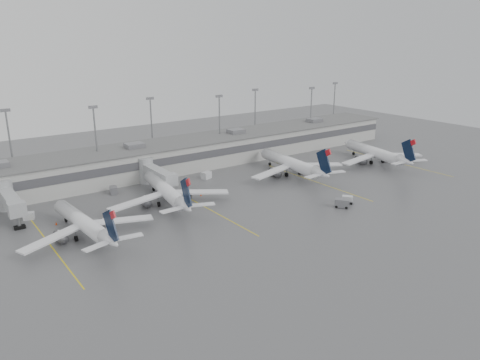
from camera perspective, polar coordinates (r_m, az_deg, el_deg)
ground at (r=102.46m, az=11.50°, el=-5.15°), size 260.00×260.00×0.00m
terminal at (r=144.62m, az=-5.36°, el=3.47°), size 152.00×17.00×9.45m
light_masts at (r=147.90m, az=-6.58°, el=6.85°), size 142.40×8.00×20.60m
jet_bridge_left at (r=115.54m, az=-26.43°, el=-2.03°), size 4.00×17.20×7.00m
jet_bridge_right at (r=125.04m, az=-10.59°, el=0.90°), size 4.00×17.20×7.00m
stand_markings at (r=118.83m, az=3.06°, el=-1.65°), size 105.25×40.00×0.01m
jet_far_left at (r=97.35m, az=-18.45°, el=-5.00°), size 27.11×30.48×9.86m
jet_mid_left at (r=111.45m, az=-8.91°, el=-1.35°), size 28.95×32.69×10.62m
jet_mid_right at (r=134.12m, az=6.40°, el=2.00°), size 30.11×33.91×10.98m
jet_far_right at (r=152.09m, az=16.31°, el=3.20°), size 28.94×32.78×10.74m
baggage_tug at (r=114.52m, az=12.94°, el=-2.44°), size 3.11×3.31×1.83m
baggage_cart at (r=111.38m, az=12.31°, el=-2.77°), size 3.39×3.64×2.05m
gse_uld_a at (r=111.95m, az=-24.36°, el=-4.01°), size 2.64×2.20×1.60m
gse_uld_b at (r=131.02m, az=-4.11°, el=0.58°), size 3.17×2.61×1.93m
gse_uld_c at (r=144.06m, az=7.16°, el=1.96°), size 2.62×2.20×1.58m
gse_loader at (r=122.64m, az=-15.16°, el=-1.20°), size 2.47×3.21×1.77m
cone_a at (r=106.75m, az=-21.50°, el=-4.93°), size 0.43×0.43×0.68m
cone_b at (r=117.36m, az=-4.79°, el=-1.76°), size 0.43×0.43×0.68m
cone_c at (r=135.60m, az=7.93°, el=0.77°), size 0.45×0.45×0.71m
cone_d at (r=167.38m, az=15.77°, el=3.46°), size 0.50×0.50×0.79m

